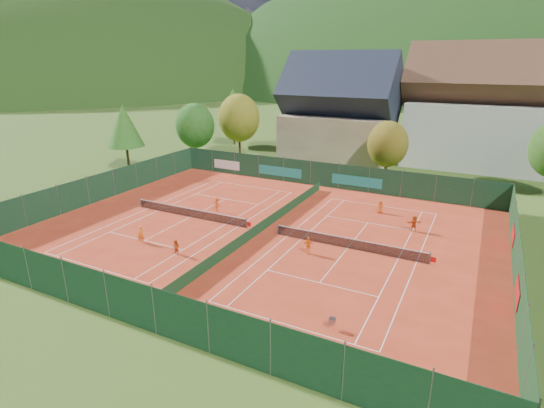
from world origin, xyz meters
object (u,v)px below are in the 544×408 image
(chalet, at_px, (340,117))
(player_right_far_b, at_px, (414,223))
(hotel_block_a, at_px, (484,115))
(player_left_far, at_px, (217,204))
(player_right_far_a, at_px, (380,207))
(player_right_near, at_px, (308,245))
(player_left_mid, at_px, (176,247))
(player_left_near, at_px, (141,234))
(ball_hopper, at_px, (332,320))

(chalet, distance_m, player_right_far_b, 28.80)
(chalet, xyz_separation_m, hotel_block_a, (19.00, 6.00, 0.76))
(hotel_block_a, relative_size, player_left_far, 15.06)
(chalet, height_order, player_right_far_a, chalet)
(player_left_far, xyz_separation_m, player_right_far_a, (15.03, 6.88, -0.04))
(hotel_block_a, height_order, player_left_far, hotel_block_a)
(player_right_far_a, relative_size, player_right_far_b, 0.89)
(player_right_near, relative_size, player_right_far_a, 1.08)
(chalet, distance_m, player_left_far, 28.12)
(chalet, xyz_separation_m, player_right_near, (8.47, -32.44, -5.90))
(hotel_block_a, bearing_deg, player_left_mid, -114.51)
(player_right_near, xyz_separation_m, player_right_far_b, (6.71, 8.68, 0.03))
(chalet, relative_size, player_left_mid, 12.82)
(player_left_mid, distance_m, player_left_far, 10.52)
(player_left_far, bearing_deg, player_left_near, 93.22)
(player_right_far_b, bearing_deg, player_right_far_a, -73.95)
(ball_hopper, relative_size, player_right_far_b, 0.53)
(chalet, bearing_deg, player_left_mid, -91.18)
(player_left_far, bearing_deg, chalet, -86.97)
(player_right_far_b, bearing_deg, player_left_near, 0.58)
(chalet, relative_size, player_right_near, 11.15)
(hotel_block_a, distance_m, player_left_far, 40.79)
(ball_hopper, distance_m, player_right_far_b, 17.38)
(player_left_near, relative_size, player_right_near, 1.00)
(player_left_far, distance_m, player_right_far_a, 16.53)
(player_left_near, bearing_deg, player_right_far_a, 13.02)
(player_left_far, relative_size, player_right_near, 0.99)
(chalet, height_order, player_left_far, chalet)
(player_left_near, height_order, player_left_mid, player_left_near)
(player_left_near, relative_size, player_right_far_a, 1.09)
(hotel_block_a, height_order, player_right_far_b, hotel_block_a)
(player_left_far, xyz_separation_m, player_right_near, (12.15, -5.19, 0.01))
(ball_hopper, relative_size, player_right_near, 0.55)
(player_left_near, xyz_separation_m, player_left_mid, (4.17, -0.56, -0.10))
(ball_hopper, height_order, player_right_far_b, player_right_far_b)
(hotel_block_a, height_order, player_right_near, hotel_block_a)
(hotel_block_a, bearing_deg, chalet, -162.47)
(chalet, bearing_deg, player_right_far_a, -60.86)
(player_left_far, height_order, player_right_near, player_right_near)
(player_left_mid, relative_size, player_right_near, 0.87)
(chalet, bearing_deg, player_right_far_b, -57.42)
(hotel_block_a, distance_m, player_right_near, 40.40)
(player_left_near, relative_size, player_right_far_b, 0.97)
(hotel_block_a, height_order, player_left_mid, hotel_block_a)
(ball_hopper, distance_m, player_right_far_a, 20.81)
(hotel_block_a, relative_size, player_left_near, 14.80)
(ball_hopper, height_order, player_left_near, player_left_near)
(player_right_near, bearing_deg, player_right_far_a, 38.51)
(chalet, height_order, ball_hopper, chalet)
(player_left_near, height_order, player_right_far_b, player_right_far_b)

